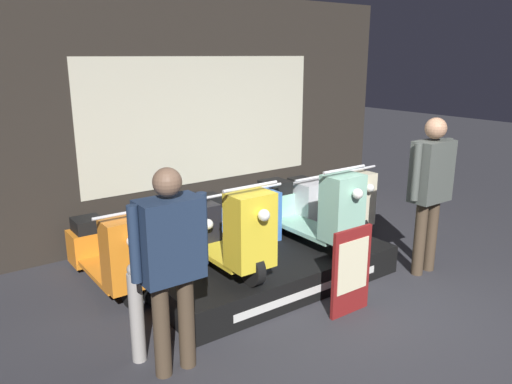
# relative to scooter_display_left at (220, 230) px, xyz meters

# --- Properties ---
(ground_plane) EXTENTS (30.00, 30.00, 0.00)m
(ground_plane) POSITION_rel_scooter_display_left_xyz_m (0.94, -1.33, -0.70)
(ground_plane) COLOR #2D2D33
(shop_wall_back) EXTENTS (6.41, 0.09, 3.20)m
(shop_wall_back) POSITION_rel_scooter_display_left_xyz_m (0.94, 1.91, 0.90)
(shop_wall_back) COLOR #28231E
(shop_wall_back) RESTS_ON ground_plane
(display_platform) EXTENTS (2.65, 1.56, 0.32)m
(display_platform) POSITION_rel_scooter_display_left_xyz_m (0.60, 0.05, -0.54)
(display_platform) COLOR black
(display_platform) RESTS_ON ground_plane
(scooter_display_left) EXTENTS (0.59, 1.61, 0.97)m
(scooter_display_left) POSITION_rel_scooter_display_left_xyz_m (0.00, 0.00, 0.00)
(scooter_display_left) COLOR black
(scooter_display_left) RESTS_ON display_platform
(scooter_display_right) EXTENTS (0.59, 1.61, 0.97)m
(scooter_display_right) POSITION_rel_scooter_display_left_xyz_m (1.19, 0.00, 0.00)
(scooter_display_right) COLOR black
(scooter_display_right) RESTS_ON display_platform
(scooter_backrow_0) EXTENTS (0.59, 1.61, 0.97)m
(scooter_backrow_0) POSITION_rel_scooter_display_left_xyz_m (-0.88, 0.87, -0.32)
(scooter_backrow_0) COLOR black
(scooter_backrow_0) RESTS_ON ground_plane
(scooter_backrow_1) EXTENTS (0.59, 1.61, 0.97)m
(scooter_backrow_1) POSITION_rel_scooter_display_left_xyz_m (-0.06, 0.87, -0.32)
(scooter_backrow_1) COLOR black
(scooter_backrow_1) RESTS_ON ground_plane
(scooter_backrow_2) EXTENTS (0.59, 1.61, 0.97)m
(scooter_backrow_2) POSITION_rel_scooter_display_left_xyz_m (0.76, 0.87, -0.32)
(scooter_backrow_2) COLOR black
(scooter_backrow_2) RESTS_ON ground_plane
(scooter_backrow_3) EXTENTS (0.59, 1.61, 0.97)m
(scooter_backrow_3) POSITION_rel_scooter_display_left_xyz_m (1.58, 0.87, -0.32)
(scooter_backrow_3) COLOR black
(scooter_backrow_3) RESTS_ON ground_plane
(scooter_backrow_4) EXTENTS (0.59, 1.61, 0.97)m
(scooter_backrow_4) POSITION_rel_scooter_display_left_xyz_m (2.40, 0.87, -0.32)
(scooter_backrow_4) COLOR black
(scooter_backrow_4) RESTS_ON ground_plane
(person_left_browsing) EXTENTS (0.63, 0.26, 1.65)m
(person_left_browsing) POSITION_rel_scooter_display_left_xyz_m (-0.99, -0.90, 0.29)
(person_left_browsing) COLOR #473828
(person_left_browsing) RESTS_ON ground_plane
(person_right_browsing) EXTENTS (0.63, 0.26, 1.78)m
(person_right_browsing) POSITION_rel_scooter_display_left_xyz_m (2.17, -0.90, 0.37)
(person_right_browsing) COLOR #473828
(person_right_browsing) RESTS_ON ground_plane
(price_sign_board) EXTENTS (0.48, 0.04, 0.86)m
(price_sign_board) POSITION_rel_scooter_display_left_xyz_m (0.79, -1.07, -0.26)
(price_sign_board) COLOR maroon
(price_sign_board) RESTS_ON ground_plane
(street_bollard) EXTENTS (0.12, 0.12, 0.86)m
(street_bollard) POSITION_rel_scooter_display_left_xyz_m (-1.17, -0.61, -0.27)
(street_bollard) COLOR gray
(street_bollard) RESTS_ON ground_plane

